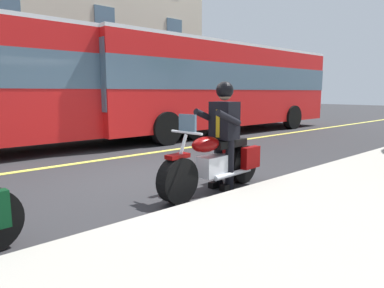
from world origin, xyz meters
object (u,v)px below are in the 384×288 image
bus_near (220,84)px  bus_far (72,81)px  rider_main (224,126)px  motorcycle_main (216,163)px

bus_near → bus_far: 5.76m
bus_far → bus_near: bearing=177.2°
rider_main → bus_far: (0.06, -5.78, 0.84)m
motorcycle_main → bus_far: 5.98m
rider_main → bus_near: bearing=-136.0°
bus_far → rider_main: bearing=90.6°
bus_near → bus_far: (5.76, -0.28, 0.00)m
motorcycle_main → rider_main: size_ratio=1.28×
rider_main → bus_far: bus_far is taller
bus_near → motorcycle_main: bearing=43.2°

